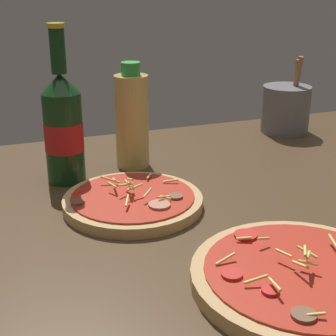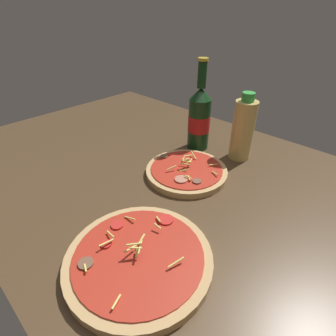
# 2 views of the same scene
# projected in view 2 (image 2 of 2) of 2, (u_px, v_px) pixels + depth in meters

# --- Properties ---
(counter_slab) EXTENTS (1.60, 0.90, 0.03)m
(counter_slab) POSITION_uv_depth(u_px,v_px,m) (190.00, 191.00, 0.70)
(counter_slab) COLOR #4C3823
(counter_slab) RESTS_ON ground
(pizza_near) EXTENTS (0.28, 0.28, 0.05)m
(pizza_near) POSITION_uv_depth(u_px,v_px,m) (139.00, 259.00, 0.49)
(pizza_near) COLOR tan
(pizza_near) RESTS_ON counter_slab
(pizza_far) EXTENTS (0.23, 0.23, 0.05)m
(pizza_far) POSITION_uv_depth(u_px,v_px,m) (186.00, 171.00, 0.74)
(pizza_far) COLOR tan
(pizza_far) RESTS_ON counter_slab
(beer_bottle) EXTENTS (0.07, 0.07, 0.28)m
(beer_bottle) POSITION_uv_depth(u_px,v_px,m) (199.00, 118.00, 0.84)
(beer_bottle) COLOR #143819
(beer_bottle) RESTS_ON counter_slab
(oil_bottle) EXTENTS (0.07, 0.07, 0.21)m
(oil_bottle) POSITION_uv_depth(u_px,v_px,m) (243.00, 130.00, 0.78)
(oil_bottle) COLOR #D6B766
(oil_bottle) RESTS_ON counter_slab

